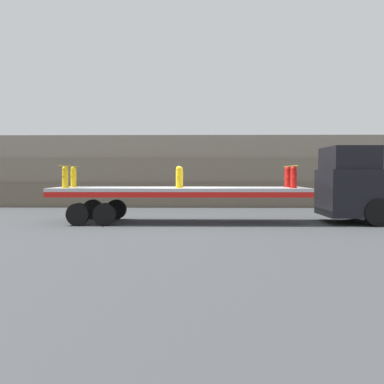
{
  "coord_description": "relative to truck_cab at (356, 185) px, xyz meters",
  "views": [
    {
      "loc": [
        0.77,
        -16.79,
        1.92
      ],
      "look_at": [
        0.49,
        0.0,
        1.2
      ],
      "focal_mm": 40.0,
      "sensor_mm": 36.0,
      "label": 1
    }
  ],
  "objects": [
    {
      "name": "flatbed_trailer",
      "position": [
        -7.53,
        0.0,
        -0.35
      ],
      "size": [
        9.9,
        2.55,
        1.38
      ],
      "color": "#B2B2B7",
      "rests_on": "ground_plane"
    },
    {
      "name": "fire_hydrant_yellow_far_0",
      "position": [
        -11.26,
        0.54,
        0.31
      ],
      "size": [
        0.29,
        0.45,
        0.84
      ],
      "color": "gold",
      "rests_on": "flatbed_trailer"
    },
    {
      "name": "fire_hydrant_yellow_far_1",
      "position": [
        -6.91,
        0.54,
        0.31
      ],
      "size": [
        0.29,
        0.45,
        0.84
      ],
      "color": "gold",
      "rests_on": "flatbed_trailer"
    },
    {
      "name": "fire_hydrant_yellow_near_1",
      "position": [
        -6.91,
        -0.54,
        0.31
      ],
      "size": [
        0.29,
        0.45,
        0.84
      ],
      "color": "gold",
      "rests_on": "flatbed_trailer"
    },
    {
      "name": "fire_hydrant_yellow_near_0",
      "position": [
        -11.26,
        -0.54,
        0.31
      ],
      "size": [
        0.29,
        0.45,
        0.84
      ],
      "color": "gold",
      "rests_on": "flatbed_trailer"
    },
    {
      "name": "fire_hydrant_red_far_2",
      "position": [
        -2.56,
        0.54,
        0.31
      ],
      "size": [
        0.29,
        0.45,
        0.84
      ],
      "color": "red",
      "rests_on": "flatbed_trailer"
    },
    {
      "name": "truck_cab",
      "position": [
        0.0,
        0.0,
        0.0
      ],
      "size": [
        2.48,
        2.67,
        2.96
      ],
      "color": "black",
      "rests_on": "ground_plane"
    },
    {
      "name": "ground_plane",
      "position": [
        -6.91,
        0.0,
        -1.47
      ],
      "size": [
        120.0,
        120.0,
        0.0
      ],
      "primitive_type": "plane",
      "color": "#3F4244"
    },
    {
      "name": "rock_cliff",
      "position": [
        -6.91,
        8.96,
        0.59
      ],
      "size": [
        60.0,
        3.3,
        4.12
      ],
      "color": "#665B4C",
      "rests_on": "ground_plane"
    },
    {
      "name": "fire_hydrant_red_near_2",
      "position": [
        -2.56,
        -0.54,
        0.31
      ],
      "size": [
        0.29,
        0.45,
        0.84
      ],
      "color": "red",
      "rests_on": "flatbed_trailer"
    },
    {
      "name": "cargo_strap_rear",
      "position": [
        -11.26,
        0.0,
        0.75
      ],
      "size": [
        0.05,
        2.64,
        0.01
      ],
      "color": "yellow",
      "rests_on": "fire_hydrant_yellow_near_0"
    },
    {
      "name": "cargo_strap_middle",
      "position": [
        -2.56,
        0.0,
        0.75
      ],
      "size": [
        0.05,
        2.64,
        0.01
      ],
      "color": "yellow",
      "rests_on": "fire_hydrant_red_near_2"
    }
  ]
}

